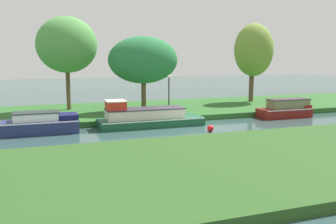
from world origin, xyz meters
TOP-DOWN VIEW (x-y plane):
  - ground_plane at (0.00, 0.00)m, footprint 120.00×120.00m
  - riverbank_far at (0.00, 7.00)m, footprint 72.00×10.00m
  - riverbank_near at (0.00, -9.00)m, footprint 72.00×10.00m
  - forest_barge at (-2.56, 1.20)m, footprint 7.05×2.16m
  - maroon_narrowboat at (8.58, 1.20)m, footprint 4.16×1.56m
  - navy_cruiser at (-9.25, 1.20)m, footprint 4.46×1.82m
  - willow_tree_left at (-7.04, 7.86)m, footprint 4.68×3.93m
  - willow_tree_centre at (-1.44, 5.83)m, footprint 5.56×3.27m
  - willow_tree_right at (9.81, 7.90)m, footprint 3.77×3.21m
  - lamp_post at (-0.21, 3.38)m, footprint 0.24×0.24m
  - mooring_post_near at (8.84, 2.69)m, footprint 0.18×0.18m
  - channel_buoy at (0.70, -1.81)m, footprint 0.42×0.42m

SIDE VIEW (x-z plane):
  - ground_plane at x=0.00m, z-range 0.00..0.00m
  - riverbank_far at x=0.00m, z-range 0.00..0.40m
  - riverbank_near at x=0.00m, z-range 0.00..0.40m
  - channel_buoy at x=0.70m, z-range 0.00..0.42m
  - navy_cruiser at x=-9.25m, z-range -0.08..1.26m
  - forest_barge at x=-2.56m, z-range -0.32..1.52m
  - maroon_narrowboat at x=8.58m, z-range -0.08..1.35m
  - mooring_post_near at x=8.84m, z-range 0.40..0.90m
  - lamp_post at x=-0.21m, z-range 0.78..3.67m
  - willow_tree_centre at x=-1.44m, z-range 1.46..7.27m
  - willow_tree_right at x=9.81m, z-range 1.57..8.85m
  - willow_tree_left at x=-7.04m, z-range 1.87..9.19m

